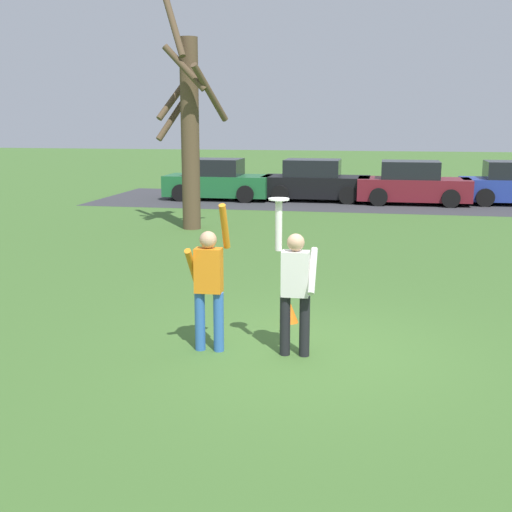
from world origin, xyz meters
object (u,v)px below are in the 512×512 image
Objects in this scene: bare_tree_tall at (189,126)px; frisbee_disc at (279,199)px; person_defender at (209,281)px; parked_car_green at (217,181)px; person_catcher at (295,284)px; parked_car_black at (315,182)px; parked_car_maroon at (413,184)px; field_cone_orange at (290,312)px.

frisbee_disc is at bearing -67.36° from bare_tree_tall.
person_defender is 17.62m from parked_car_green.
parked_car_green is at bearing -73.83° from person_catcher.
person_catcher is 0.51× the size of parked_car_black.
parked_car_black is 1.00× the size of parked_car_maroon.
person_defender is at bearing 0.00° from person_catcher.
parked_car_green and parked_car_black have the same top height.
field_cone_orange is at bearing -72.07° from parked_car_green.
field_cone_orange is (0.90, 1.49, -0.82)m from person_defender.
parked_car_black is 12.84× the size of field_cone_orange.
parked_car_black is (3.83, 0.32, 0.00)m from parked_car_green.
frisbee_disc reaches higher than parked_car_maroon.
person_catcher is 17.22m from parked_car_maroon.
person_catcher is at bearing -72.71° from parked_car_green.
parked_car_black is at bearing 174.97° from parked_car_maroon.
person_defender is 0.50× the size of parked_car_maroon.
person_catcher reaches higher than field_cone_orange.
frisbee_disc reaches higher than person_catcher.
person_catcher is 0.51× the size of parked_car_green.
bare_tree_tall is (-3.20, 9.95, 1.94)m from person_defender.
frisbee_disc is 17.90m from parked_car_green.
person_defender is 0.32× the size of bare_tree_tall.
bare_tree_tall is (1.03, -7.15, 2.20)m from parked_car_green.
frisbee_disc is at bearing -73.40° from parked_car_green.
parked_car_maroon is 0.64× the size of bare_tree_tall.
parked_car_green is 12.84× the size of field_cone_orange.
parked_car_black is at bearing 94.43° from frisbee_disc.
frisbee_disc is at bearing -88.27° from field_cone_orange.
bare_tree_tall reaches higher than frisbee_disc.
parked_car_maroon is at bearing 47.94° from bare_tree_tall.
frisbee_disc is 0.07× the size of parked_car_green.
parked_car_green is 7.55m from bare_tree_tall.
parked_car_maroon is (3.26, 17.12, -0.25)m from person_defender.
person_catcher reaches higher than parked_car_black.
person_defender is at bearing -121.08° from field_cone_orange.
field_cone_orange is at bearing -85.58° from parked_car_black.
frisbee_disc is at bearing -0.00° from person_catcher.
frisbee_disc is 0.04× the size of bare_tree_tall.
person_catcher is 7.76× the size of frisbee_disc.
person_catcher is 17.91m from parked_car_green.
parked_car_maroon is at bearing -0.14° from parked_car_green.
person_defender is at bearing -76.35° from parked_car_green.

